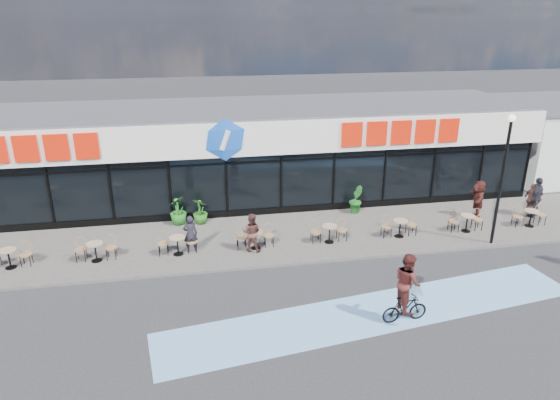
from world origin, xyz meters
name	(u,v)px	position (x,y,z in m)	size (l,w,h in m)	color
ground	(245,300)	(0.00, 0.00, 0.00)	(120.00, 120.00, 0.00)	#28282B
sidewalk	(233,241)	(0.00, 4.50, 0.05)	(44.00, 5.00, 0.10)	#605C55
bike_lane	(375,312)	(4.00, -1.50, 0.01)	(14.00, 2.20, 0.01)	#71A6D7
building	(221,153)	(0.00, 9.93, 2.34)	(30.60, 6.57, 4.75)	black
lamp_post	(503,170)	(10.39, 2.30, 3.23)	(0.28, 0.28, 5.29)	black
bistro_set_1	(10,256)	(-8.29, 3.64, 0.56)	(1.54, 0.62, 0.90)	tan
bistro_set_2	(96,249)	(-5.25, 3.64, 0.56)	(1.54, 0.62, 0.90)	tan
bistro_set_3	(178,243)	(-2.21, 3.64, 0.56)	(1.54, 0.62, 0.90)	tan
bistro_set_4	(255,237)	(0.84, 3.64, 0.56)	(1.54, 0.62, 0.90)	tan
bistro_set_5	(329,231)	(3.88, 3.64, 0.56)	(1.54, 0.62, 0.90)	tan
bistro_set_6	(399,226)	(6.92, 3.64, 0.56)	(1.54, 0.62, 0.90)	tan
bistro_set_7	(466,221)	(9.96, 3.64, 0.56)	(1.54, 0.62, 0.90)	tan
bistro_set_8	(530,216)	(13.00, 3.64, 0.56)	(1.54, 0.62, 0.90)	tan
potted_plant_left	(200,211)	(-1.24, 6.47, 0.68)	(0.64, 0.64, 1.15)	#24611B
potted_plant_mid	(178,210)	(-2.20, 6.56, 0.75)	(0.73, 0.73, 1.30)	#1F671D
potted_plant_right	(356,199)	(5.95, 6.47, 0.74)	(0.70, 0.57, 1.28)	#1E6A22
patron_left	(190,234)	(-1.69, 3.70, 0.86)	(0.55, 0.36, 1.52)	black
patron_right	(252,232)	(0.66, 3.35, 0.89)	(0.77, 0.60, 1.58)	#532F2B
pedestrian_a	(478,199)	(11.23, 4.91, 0.99)	(1.64, 0.52, 1.77)	#4B1E1A
pedestrian_b	(531,200)	(13.78, 4.69, 0.87)	(0.90, 0.37, 1.53)	brown
pedestrian_c	(537,197)	(13.88, 4.51, 1.04)	(1.11, 0.46, 1.89)	#25232B
cyclist_a	(407,290)	(4.69, -2.10, 1.09)	(1.49, 0.95, 2.32)	black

